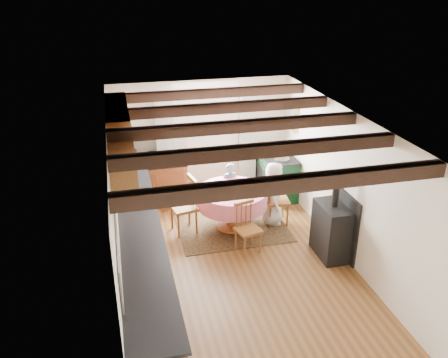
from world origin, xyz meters
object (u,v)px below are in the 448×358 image
object	(u,v)px
chair_near	(248,228)
cast_iron_stove	(333,217)
child_far	(229,188)
aga_range	(277,176)
child_right	(273,194)
dining_table	(232,209)
chair_right	(277,198)
cup	(239,187)
chair_left	(183,205)

from	to	relation	value
chair_near	cast_iron_stove	size ratio (longest dim) A/B	0.62
chair_near	child_far	xyz separation A→B (m)	(0.04, 1.43, 0.07)
child_far	aga_range	bearing A→B (deg)	-171.73
aga_range	child_right	world-z (taller)	child_right
dining_table	chair_right	distance (m)	0.86
child_right	cup	world-z (taller)	child_right
chair_left	cup	size ratio (longest dim) A/B	9.35
chair_right	child_far	bearing A→B (deg)	57.57
aga_range	child_right	bearing A→B (deg)	-113.32
aga_range	chair_right	bearing A→B (deg)	-109.37
dining_table	aga_range	size ratio (longest dim) A/B	1.29
chair_left	aga_range	size ratio (longest dim) A/B	1.06
chair_right	child_far	size ratio (longest dim) A/B	0.97
chair_near	cup	distance (m)	0.89
cast_iron_stove	aga_range	bearing A→B (deg)	92.71
aga_range	cup	xyz separation A→B (m)	(-1.12, -1.10, 0.36)
child_far	dining_table	bearing A→B (deg)	66.22
chair_left	chair_right	world-z (taller)	chair_left
chair_near	dining_table	bearing A→B (deg)	79.38
dining_table	chair_left	xyz separation A→B (m)	(-0.87, 0.09, 0.14)
chair_right	chair_left	bearing A→B (deg)	92.92
dining_table	chair_left	world-z (taller)	chair_left
dining_table	aga_range	world-z (taller)	aga_range
chair_right	aga_range	bearing A→B (deg)	-13.16
dining_table	cast_iron_stove	distance (m)	1.87
chair_right	cast_iron_stove	world-z (taller)	cast_iron_stove
cast_iron_stove	cup	distance (m)	1.74
aga_range	chair_left	bearing A→B (deg)	-155.04
aga_range	cast_iron_stove	xyz separation A→B (m)	(0.11, -2.32, 0.26)
aga_range	child_right	distance (m)	1.18
child_right	aga_range	bearing A→B (deg)	-9.35
dining_table	chair_near	bearing A→B (deg)	-86.00
child_right	cup	size ratio (longest dim) A/B	10.87
chair_left	cast_iron_stove	size ratio (longest dim) A/B	0.73
dining_table	chair_near	size ratio (longest dim) A/B	1.43
chair_near	chair_left	size ratio (longest dim) A/B	0.86
cup	chair_right	bearing A→B (deg)	1.26
cast_iron_stove	child_far	distance (m)	2.24
child_far	chair_left	bearing A→B (deg)	13.28
child_right	cup	xyz separation A→B (m)	(-0.66, -0.02, 0.21)
dining_table	chair_right	size ratio (longest dim) A/B	1.27
dining_table	child_far	world-z (taller)	child_far
cast_iron_stove	child_right	distance (m)	1.38
child_right	cast_iron_stove	bearing A→B (deg)	-141.43
chair_left	dining_table	bearing A→B (deg)	73.14
chair_left	cup	bearing A→B (deg)	72.06
aga_range	child_right	xyz separation A→B (m)	(-0.46, -1.07, 0.15)
dining_table	child_far	xyz separation A→B (m)	(0.10, 0.59, 0.14)
chair_near	aga_range	world-z (taller)	aga_range
dining_table	child_right	size ratio (longest dim) A/B	1.05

